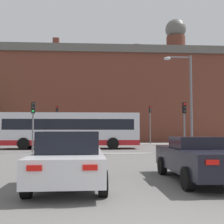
{
  "coord_description": "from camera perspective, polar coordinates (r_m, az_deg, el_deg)",
  "views": [
    {
      "loc": [
        -1.12,
        -3.7,
        1.61
      ],
      "look_at": [
        0.2,
        19.25,
        3.11
      ],
      "focal_mm": 45.0,
      "sensor_mm": 36.0,
      "label": 1
    }
  ],
  "objects": [
    {
      "name": "stop_line_strip",
      "position": [
        19.83,
        -0.04,
        -8.37
      ],
      "size": [
        8.15,
        0.3,
        0.01
      ],
      "primitive_type": "cube",
      "color": "silver",
      "rests_on": "ground_plane"
    },
    {
      "name": "car_saloon_left",
      "position": [
        8.26,
        -8.67,
        -9.39
      ],
      "size": [
        2.11,
        4.34,
        1.57
      ],
      "rotation": [
        0.0,
        0.0,
        0.03
      ],
      "color": "silver",
      "rests_on": "ground_plane"
    },
    {
      "name": "traffic_light_far_right",
      "position": [
        33.61,
        7.75,
        -1.31
      ],
      "size": [
        0.26,
        0.31,
        4.51
      ],
      "color": "slate",
      "rests_on": "ground_plane"
    },
    {
      "name": "far_pavement",
      "position": [
        33.52,
        -1.38,
        -6.47
      ],
      "size": [
        69.05,
        2.5,
        0.01
      ],
      "primitive_type": "cube",
      "color": "gray",
      "rests_on": "ground_plane"
    },
    {
      "name": "traffic_light_near_right",
      "position": [
        21.41,
        14.49,
        -1.23
      ],
      "size": [
        0.26,
        0.31,
        3.68
      ],
      "color": "slate",
      "rests_on": "ground_plane"
    },
    {
      "name": "pedestrian_waiting",
      "position": [
        34.04,
        4.71,
        -4.7
      ],
      "size": [
        0.38,
        0.46,
        1.74
      ],
      "rotation": [
        0.0,
        0.0,
        4.22
      ],
      "color": "brown",
      "rests_on": "ground_plane"
    },
    {
      "name": "street_lamp_junction",
      "position": [
        21.09,
        14.88,
        3.8
      ],
      "size": [
        2.05,
        0.36,
        7.08
      ],
      "color": "slate",
      "rests_on": "ground_plane"
    },
    {
      "name": "bus_crossing_lead",
      "position": [
        24.91,
        -8.52,
        -3.56
      ],
      "size": [
        11.94,
        2.69,
        3.1
      ],
      "rotation": [
        0.0,
        0.0,
        -1.57
      ],
      "color": "silver",
      "rests_on": "ground_plane"
    },
    {
      "name": "car_roadster_right",
      "position": [
        9.47,
        17.37,
        -8.96
      ],
      "size": [
        1.99,
        4.54,
        1.4
      ],
      "rotation": [
        0.0,
        0.0,
        0.01
      ],
      "color": "black",
      "rests_on": "ground_plane"
    },
    {
      "name": "traffic_light_near_left",
      "position": [
        21.12,
        -15.76,
        -1.24
      ],
      "size": [
        0.26,
        0.31,
        3.64
      ],
      "color": "slate",
      "rests_on": "ground_plane"
    },
    {
      "name": "traffic_light_far_left",
      "position": [
        33.36,
        -11.13,
        -1.3
      ],
      "size": [
        0.26,
        0.31,
        4.46
      ],
      "color": "slate",
      "rests_on": "ground_plane"
    },
    {
      "name": "brick_civic_building",
      "position": [
        45.96,
        -2.66,
        2.78
      ],
      "size": [
        42.98,
        16.53,
        20.36
      ],
      "color": "brown",
      "rests_on": "ground_plane"
    }
  ]
}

